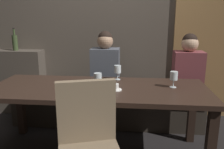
# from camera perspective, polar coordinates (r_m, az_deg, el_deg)

# --- Properties ---
(back_wall_tiled) EXTENTS (6.00, 0.12, 3.00)m
(back_wall_tiled) POSITION_cam_1_polar(r_m,az_deg,el_deg) (3.47, -0.31, 15.08)
(back_wall_tiled) COLOR brown
(back_wall_tiled) RESTS_ON ground
(arched_door) EXTENTS (0.90, 0.05, 2.55)m
(arched_door) POSITION_cam_1_polar(r_m,az_deg,el_deg) (3.52, 22.48, 11.84)
(arched_door) COLOR olive
(arched_door) RESTS_ON ground
(back_counter) EXTENTS (1.10, 0.28, 0.95)m
(back_counter) POSITION_cam_1_polar(r_m,az_deg,el_deg) (3.91, -23.83, -1.44)
(back_counter) COLOR #494138
(back_counter) RESTS_ON ground
(dining_table) EXTENTS (2.20, 0.84, 0.74)m
(dining_table) POSITION_cam_1_polar(r_m,az_deg,el_deg) (2.39, -3.34, -5.11)
(dining_table) COLOR black
(dining_table) RESTS_ON ground
(banquette_bench) EXTENTS (2.50, 0.44, 0.45)m
(banquette_bench) POSITION_cam_1_polar(r_m,az_deg,el_deg) (3.19, -1.26, -8.22)
(banquette_bench) COLOR #312A23
(banquette_bench) RESTS_ON ground
(chair_near_side) EXTENTS (0.55, 0.55, 0.98)m
(chair_near_side) POSITION_cam_1_polar(r_m,az_deg,el_deg) (1.77, -5.73, -15.68)
(chair_near_side) COLOR #302119
(chair_near_side) RESTS_ON ground
(diner_redhead) EXTENTS (0.36, 0.24, 0.81)m
(diner_redhead) POSITION_cam_1_polar(r_m,az_deg,el_deg) (3.02, -1.65, 2.49)
(diner_redhead) COLOR #4C515B
(diner_redhead) RESTS_ON banquette_bench
(diner_bearded) EXTENTS (0.36, 0.24, 0.79)m
(diner_bearded) POSITION_cam_1_polar(r_m,az_deg,el_deg) (3.04, 18.07, 1.70)
(diner_bearded) COLOR brown
(diner_bearded) RESTS_ON banquette_bench
(wine_bottle_pale_label) EXTENTS (0.08, 0.08, 0.33)m
(wine_bottle_pale_label) POSITION_cam_1_polar(r_m,az_deg,el_deg) (3.71, -22.61, 7.30)
(wine_bottle_pale_label) COLOR #384728
(wine_bottle_pale_label) RESTS_ON back_counter
(wine_glass_far_right) EXTENTS (0.08, 0.08, 0.16)m
(wine_glass_far_right) POSITION_cam_1_polar(r_m,az_deg,el_deg) (2.40, 14.86, -0.39)
(wine_glass_far_right) COLOR silver
(wine_glass_far_right) RESTS_ON dining_table
(wine_glass_near_right) EXTENTS (0.08, 0.08, 0.16)m
(wine_glass_near_right) POSITION_cam_1_polar(r_m,az_deg,el_deg) (2.26, -3.49, -0.82)
(wine_glass_near_right) COLOR silver
(wine_glass_near_right) RESTS_ON dining_table
(wine_glass_end_right) EXTENTS (0.08, 0.08, 0.16)m
(wine_glass_end_right) POSITION_cam_1_polar(r_m,az_deg,el_deg) (2.61, 1.38, 1.22)
(wine_glass_end_right) COLOR silver
(wine_glass_end_right) RESTS_ON dining_table
(espresso_cup) EXTENTS (0.12, 0.12, 0.06)m
(espresso_cup) POSITION_cam_1_polar(r_m,az_deg,el_deg) (2.26, 0.90, -3.21)
(espresso_cup) COLOR white
(espresso_cup) RESTS_ON dining_table
(dessert_plate) EXTENTS (0.19, 0.19, 0.05)m
(dessert_plate) POSITION_cam_1_polar(r_m,az_deg,el_deg) (2.46, -2.93, -2.06)
(dessert_plate) COLOR white
(dessert_plate) RESTS_ON dining_table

